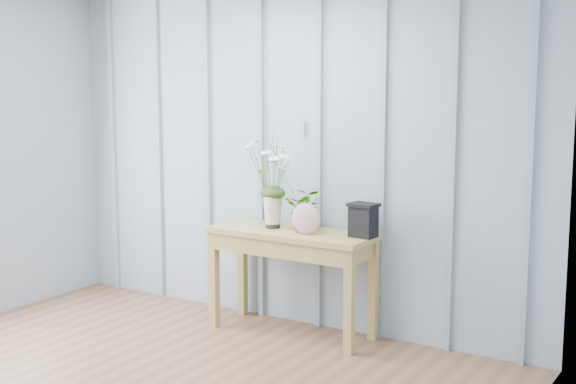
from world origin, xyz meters
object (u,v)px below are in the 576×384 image
Objects in this scene: carved_box at (363,220)px; felt_disc_vessel at (306,219)px; daisy_vase at (273,171)px; sideboard at (292,246)px.

felt_disc_vessel is at bearing -161.87° from carved_box.
felt_disc_vessel is (0.31, -0.07, -0.30)m from daisy_vase.
felt_disc_vessel is 0.92× the size of carved_box.
sideboard is at bearing 149.95° from felt_disc_vessel.
felt_disc_vessel reaches higher than sideboard.
daisy_vase is at bearing 160.55° from felt_disc_vessel.
carved_box is at bearing 6.32° from sideboard.
daisy_vase is 0.44m from felt_disc_vessel.
felt_disc_vessel is at bearing -11.90° from daisy_vase.
daisy_vase is at bearing 179.22° from sideboard.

